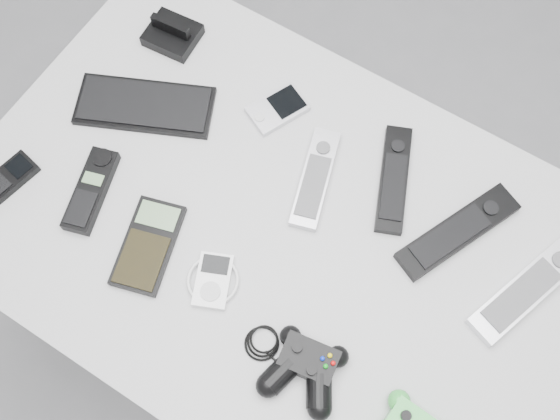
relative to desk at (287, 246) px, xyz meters
The scene contains 14 objects.
floor 0.69m from the desk, 32.54° to the right, with size 3.50×3.50×0.00m, color slate.
desk is the anchor object (origin of this frame).
pda_keyboard 0.37m from the desk, 168.41° to the left, with size 0.25×0.11×0.02m, color black.
dock_bracket 0.47m from the desk, 150.59° to the left, with size 0.09×0.08×0.05m, color black.
pda 0.25m from the desk, 126.02° to the left, with size 0.07×0.10×0.02m, color #B4B3BB.
remote_silver_a 0.14m from the desk, 95.54° to the left, with size 0.05×0.19×0.02m, color #B4B3BB.
remote_black_a 0.23m from the desk, 59.93° to the left, with size 0.05×0.20×0.02m, color black.
remote_black_b 0.30m from the desk, 32.26° to the left, with size 0.06×0.23×0.02m, color black.
remote_silver_b 0.42m from the desk, 18.16° to the left, with size 0.05×0.24×0.02m, color silver.
mobile_phone 0.51m from the desk, 159.19° to the right, with size 0.05×0.11×0.02m, color black.
cordless_handset 0.36m from the desk, 160.59° to the right, with size 0.05×0.16×0.02m, color black.
calculator 0.25m from the desk, 142.35° to the right, with size 0.08×0.16×0.02m, color black.
mp3_player 0.17m from the desk, 113.43° to the right, with size 0.09×0.09×0.02m, color white.
controller_black 0.24m from the desk, 50.94° to the right, with size 0.21×0.13×0.04m, color black, non-canonical shape.
Camera 1 is at (0.17, -0.31, 1.81)m, focal length 42.00 mm.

